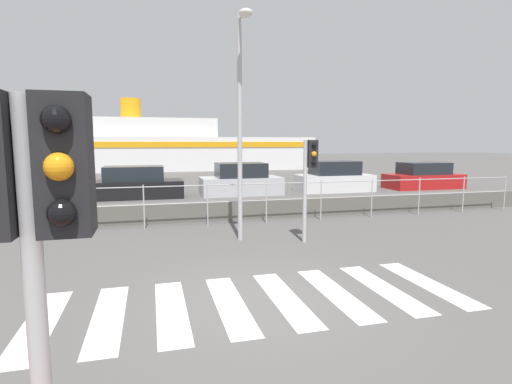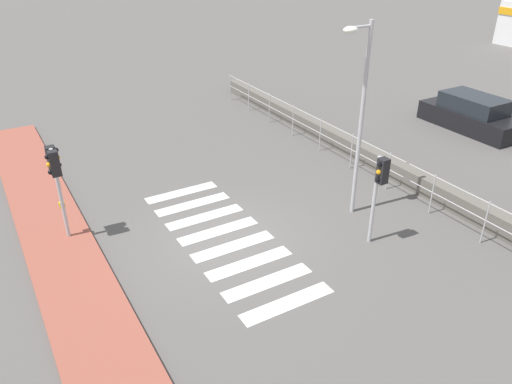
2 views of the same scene
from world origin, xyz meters
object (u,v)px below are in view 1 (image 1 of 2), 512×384
Objects in this scene: parked_car_black at (134,184)px; parked_car_white at (334,178)px; traffic_light_near at (29,220)px; parked_car_silver at (241,181)px; ferry_boat at (161,148)px; traffic_light_far at (310,168)px; streetlamp at (241,102)px; parked_car_red at (423,177)px.

parked_car_white is at bearing 0.00° from parked_car_black.
parked_car_silver is at bearing 74.03° from traffic_light_near.
ferry_boat is 19.87m from parked_car_silver.
parked_car_white is at bearing 60.81° from traffic_light_far.
traffic_light_far is 10.74m from parked_car_black.
ferry_boat is 6.88× the size of parked_car_white.
traffic_light_near is 8.25m from streetlamp.
streetlamp reaches higher than parked_car_white.
traffic_light_near reaches higher than parked_car_white.
parked_car_silver is at bearing -80.54° from ferry_boat.
traffic_light_far is 14.50m from parked_car_red.
parked_car_silver reaches higher than parked_car_red.
ferry_boat is 6.44× the size of parked_car_red.
parked_car_white is 0.94× the size of parked_car_red.
traffic_light_near is 1.06× the size of traffic_light_far.
parked_car_silver is (4.97, 0.00, 0.03)m from parked_car_black.
parked_car_silver is 1.00× the size of parked_car_white.
parked_car_silver is (2.03, 9.13, -2.86)m from streetlamp.
streetlamp is at bearing -127.51° from parked_car_white.
traffic_light_near is 17.51m from parked_car_silver.
parked_car_black is 1.04× the size of parked_car_red.
parked_car_silver is at bearing 180.00° from parked_car_red.
traffic_light_far is 9.72m from parked_car_silver.
traffic_light_far is (4.40, 7.14, -0.25)m from traffic_light_near.
streetlamp is 0.21× the size of ferry_boat.
parked_car_silver is at bearing -180.00° from parked_car_white.
traffic_light_far is 0.10× the size of ferry_boat.
streetlamp is 9.78m from parked_car_silver.
traffic_light_far is 2.35m from streetlamp.
ferry_boat is at bearing 87.57° from traffic_light_near.
parked_car_red is at bearing 0.00° from parked_car_black.
traffic_light_far reaches higher than parked_car_red.
ferry_boat is at bearing 99.46° from parked_car_silver.
traffic_light_near is 22.66m from parked_car_red.
streetlamp is 11.85m from parked_car_white.
traffic_light_far is at bearing -119.19° from parked_car_white.
parked_car_red is at bearing -55.16° from ferry_boat.
ferry_boat is at bearing 84.99° from parked_car_black.
traffic_light_far is at bearing -64.62° from parked_car_black.
ferry_boat reaches higher than parked_car_black.
traffic_light_near is at bearing -109.93° from streetlamp.
parked_car_red is (5.37, -0.00, -0.06)m from parked_car_white.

